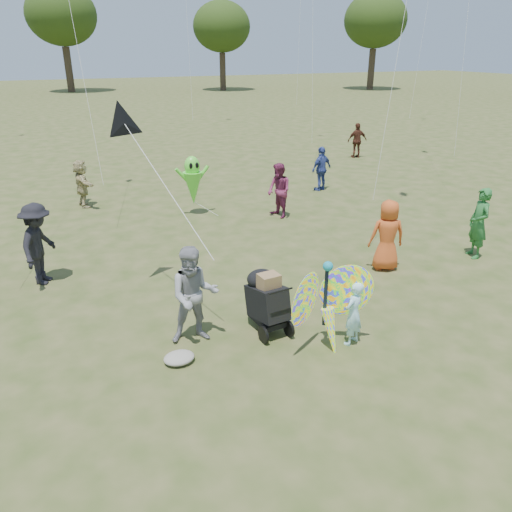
{
  "coord_description": "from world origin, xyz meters",
  "views": [
    {
      "loc": [
        -3.68,
        -6.05,
        4.59
      ],
      "look_at": [
        -0.2,
        1.5,
        1.1
      ],
      "focal_mm": 35.0,
      "sensor_mm": 36.0,
      "label": 1
    }
  ],
  "objects": [
    {
      "name": "ground",
      "position": [
        0.0,
        0.0,
        0.0
      ],
      "size": [
        160.0,
        160.0,
        0.0
      ],
      "primitive_type": "plane",
      "color": "#51592B",
      "rests_on": "ground"
    },
    {
      "name": "child_girl",
      "position": [
        0.77,
        -0.21,
        0.56
      ],
      "size": [
        0.48,
        0.41,
        1.13
      ],
      "primitive_type": "imported",
      "rotation": [
        0.0,
        0.0,
        3.55
      ],
      "color": "#B1EEFB",
      "rests_on": "ground"
    },
    {
      "name": "adult_man",
      "position": [
        -1.56,
        0.97,
        0.84
      ],
      "size": [
        0.94,
        0.8,
        1.68
      ],
      "primitive_type": "imported",
      "rotation": [
        0.0,
        0.0,
        -0.22
      ],
      "color": "gray",
      "rests_on": "ground"
    },
    {
      "name": "grey_bag",
      "position": [
        -2.01,
        0.46,
        0.08
      ],
      "size": [
        0.49,
        0.4,
        0.16
      ],
      "primitive_type": "ellipsoid",
      "color": "gray",
      "rests_on": "ground"
    },
    {
      "name": "crowd_a",
      "position": [
        3.2,
        2.03,
        0.79
      ],
      "size": [
        0.9,
        0.73,
        1.58
      ],
      "primitive_type": "imported",
      "rotation": [
        0.0,
        0.0,
        2.81
      ],
      "color": "#C7501F",
      "rests_on": "ground"
    },
    {
      "name": "crowd_b",
      "position": [
        -3.75,
        4.45,
        0.86
      ],
      "size": [
        1.08,
        1.29,
        1.73
      ],
      "primitive_type": "imported",
      "rotation": [
        0.0,
        0.0,
        1.09
      ],
      "color": "black",
      "rests_on": "ground"
    },
    {
      "name": "crowd_c",
      "position": [
        5.4,
        8.32,
        0.75
      ],
      "size": [
        0.95,
        0.61,
        1.5
      ],
      "primitive_type": "imported",
      "rotation": [
        0.0,
        0.0,
        3.44
      ],
      "color": "#32438B",
      "rests_on": "ground"
    },
    {
      "name": "crowd_d",
      "position": [
        -2.28,
        9.76,
        0.73
      ],
      "size": [
        0.56,
        1.39,
        1.46
      ],
      "primitive_type": "imported",
      "rotation": [
        0.0,
        0.0,
        1.67
      ],
      "color": "tan",
      "rests_on": "ground"
    },
    {
      "name": "crowd_e",
      "position": [
        2.74,
        6.3,
        0.78
      ],
      "size": [
        0.68,
        0.83,
        1.57
      ],
      "primitive_type": "imported",
      "rotation": [
        0.0,
        0.0,
        4.83
      ],
      "color": "#742649",
      "rests_on": "ground"
    },
    {
      "name": "crowd_f",
      "position": [
        5.57,
        1.71,
        0.83
      ],
      "size": [
        0.57,
        0.7,
        1.66
      ],
      "primitive_type": "imported",
      "rotation": [
        0.0,
        0.0,
        4.38
      ],
      "color": "#27682D",
      "rests_on": "ground"
    },
    {
      "name": "crowd_h",
      "position": [
        9.76,
        12.39,
        0.76
      ],
      "size": [
        0.94,
        0.54,
        1.52
      ],
      "primitive_type": "imported",
      "rotation": [
        0.0,
        0.0,
        2.94
      ],
      "color": "#4B2419",
      "rests_on": "ground"
    },
    {
      "name": "jogging_stroller",
      "position": [
        -0.33,
        0.8,
        0.61
      ],
      "size": [
        0.55,
        1.07,
        1.09
      ],
      "rotation": [
        0.0,
        0.0,
        0.08
      ],
      "color": "black",
      "rests_on": "ground"
    },
    {
      "name": "butterfly_kite",
      "position": [
        0.3,
        -0.16,
        0.77
      ],
      "size": [
        1.74,
        0.75,
        1.74
      ],
      "color": "red",
      "rests_on": "ground"
    },
    {
      "name": "delta_kite_rig",
      "position": [
        -1.98,
        3.3,
        3.3
      ],
      "size": [
        1.28,
        2.57,
        2.38
      ],
      "color": "black",
      "rests_on": "ground"
    },
    {
      "name": "alien_kite",
      "position": [
        0.57,
        7.53,
        0.97
      ],
      "size": [
        1.12,
        0.69,
        1.74
      ],
      "color": "#5DE936",
      "rests_on": "ground"
    },
    {
      "name": "tree_line",
      "position": [
        3.67,
        44.99,
        6.86
      ],
      "size": [
        91.78,
        33.6,
        10.79
      ],
      "color": "#3A2D21",
      "rests_on": "ground"
    }
  ]
}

